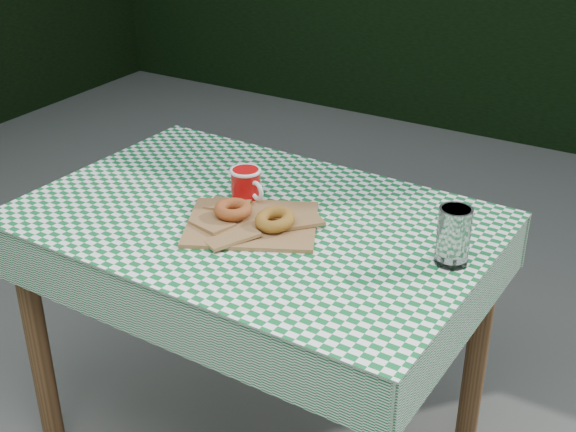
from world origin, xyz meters
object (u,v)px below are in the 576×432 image
object	(u,v)px
paper_bag	(252,223)
coffee_mug	(246,185)
drinking_glass	(453,236)
table	(257,340)

from	to	relation	value
paper_bag	coffee_mug	size ratio (longest dim) A/B	2.05
paper_bag	drinking_glass	distance (m)	0.49
coffee_mug	drinking_glass	distance (m)	0.57
table	coffee_mug	distance (m)	0.43
table	drinking_glass	world-z (taller)	drinking_glass
table	coffee_mug	bearing A→B (deg)	137.55
table	drinking_glass	size ratio (longest dim) A/B	8.46
table	paper_bag	size ratio (longest dim) A/B	3.65
table	paper_bag	distance (m)	0.39
table	paper_bag	xyz separation A→B (m)	(0.02, -0.05, 0.39)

